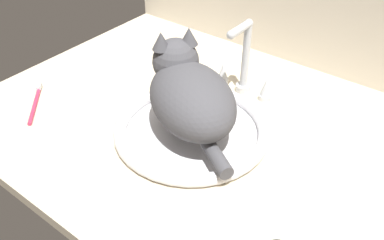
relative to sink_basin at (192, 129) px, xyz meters
The scene contains 6 objects.
countertop 5.69cm from the sink_basin, 68.48° to the left, with size 118.52×82.70×3.00cm, color beige.
backsplash_wall 49.72cm from the sink_basin, 87.79° to the left, with size 118.52×2.40×39.89cm, color beige.
sink_basin is the anchor object (origin of this frame).
faucet 23.32cm from the sink_basin, 90.00° to the left, with size 16.75×11.13×21.14cm.
cat 9.57cm from the sink_basin, 148.37° to the left, with size 33.99×29.99×19.19cm.
toothbrush 43.06cm from the sink_basin, 158.75° to the right, with size 13.40×13.13×1.70cm.
Camera 1 is at (44.49, -65.03, 65.75)cm, focal length 38.30 mm.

